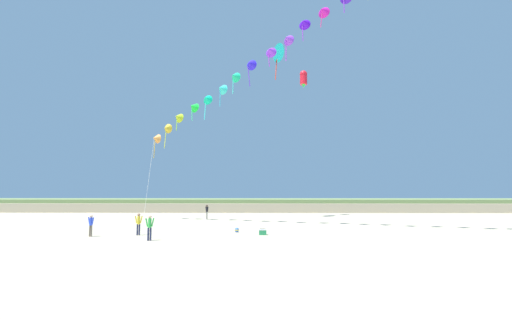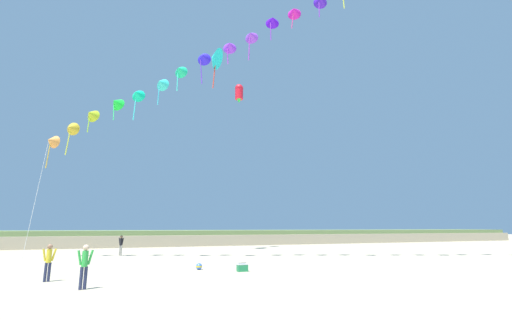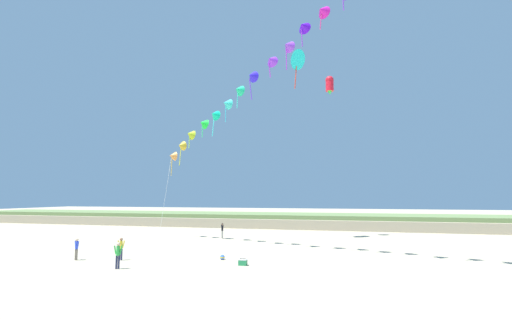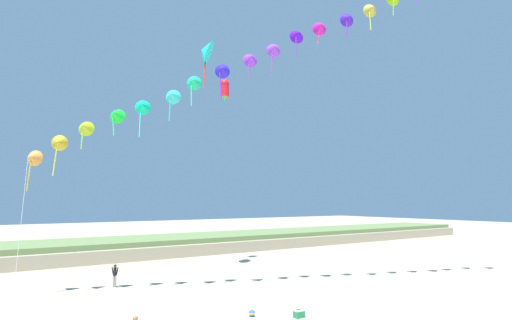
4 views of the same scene
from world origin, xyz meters
name	(u,v)px [view 4 (image 4 of 4)]	position (x,y,z in m)	size (l,w,h in m)	color
dune_ridge	(138,246)	(0.00, 38.19, 0.99)	(120.00, 11.68, 1.98)	tan
person_near_right	(115,274)	(-7.34, 20.54, 0.99)	(0.47, 0.50, 1.71)	gray
kite_banner_string	(274,48)	(1.51, 11.92, 18.02)	(31.52, 17.29, 27.08)	#EB9240
large_kite_low_lead	(205,52)	(0.99, 22.46, 20.99)	(2.67, 2.92, 4.87)	#1FE9E0
large_kite_mid_trail	(225,89)	(4.82, 25.34, 18.52)	(1.22, 1.26, 2.38)	red
beach_cooler	(299,314)	(-0.84, 6.57, 0.21)	(0.58, 0.41, 0.46)	#23844C
beach_ball	(252,313)	(-2.93, 8.23, 0.18)	(0.36, 0.36, 0.36)	blue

